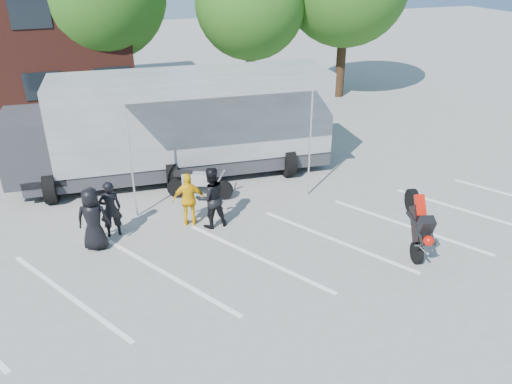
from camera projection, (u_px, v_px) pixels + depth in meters
ground at (263, 279)px, 12.48m from camera, size 100.00×100.00×0.00m
parking_bay_lines at (250, 258)px, 13.32m from camera, size 18.09×13.33×0.01m
tree_mid at (250, 4)px, 24.47m from camera, size 5.44×5.44×7.68m
transporter_truck at (183, 174)px, 18.23m from camera, size 11.92×6.49×3.66m
parked_motorcycle at (201, 198)px, 16.51m from camera, size 2.32×1.63×1.16m
stunt_bike_rider at (406, 249)px, 13.74m from camera, size 1.18×1.82×1.97m
spectator_leather_a at (93, 219)px, 13.40m from camera, size 1.01×0.81×1.81m
spectator_leather_b at (110, 209)px, 14.02m from camera, size 0.65×0.46×1.70m
spectator_leather_c at (211, 198)px, 14.47m from camera, size 0.97×0.79×1.87m
spectator_hivis at (189, 200)px, 14.60m from camera, size 1.03×0.61×1.65m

